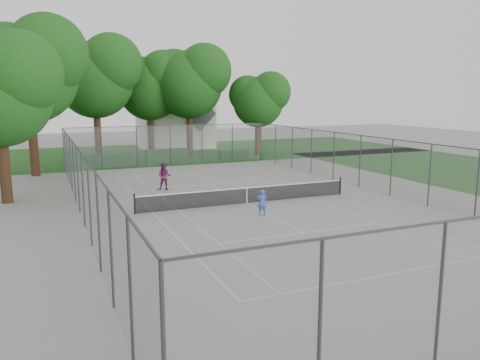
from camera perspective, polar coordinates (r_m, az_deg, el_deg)
name	(u,v)px	position (r m, az deg, el deg)	size (l,w,h in m)	color
ground	(247,203)	(26.89, 0.83, -2.86)	(120.00, 120.00, 0.00)	slate
grass_far	(150,153)	(51.43, -10.96, 3.21)	(60.00, 20.00, 0.00)	#164112
court_markings	(247,203)	(26.89, 0.83, -2.85)	(11.03, 23.83, 0.01)	silver
tennis_net	(247,195)	(26.78, 0.84, -1.80)	(12.87, 0.10, 1.10)	black
perimeter_fence	(247,172)	(26.54, 0.84, 0.95)	(18.08, 34.08, 3.52)	#38383D
tree_far_left	(96,74)	(47.19, -17.16, 12.29)	(8.28, 7.56, 11.90)	#321C12
tree_far_midleft	(151,83)	(49.97, -10.85, 11.48)	(7.46, 6.81, 10.72)	#321C12
tree_far_midright	(190,79)	(48.92, -6.14, 12.14)	(7.89, 7.21, 11.35)	#321C12
tree_far_right	(259,98)	(48.92, 2.33, 9.96)	(5.98, 5.46, 8.59)	#321C12
tree_side_back	(29,66)	(39.08, -24.34, 12.56)	(8.39, 7.66, 12.06)	#321C12
hedge_left	(109,159)	(43.08, -15.71, 2.44)	(4.44, 1.33, 1.11)	#154115
hedge_mid	(167,156)	(44.27, -8.89, 2.96)	(3.86, 1.10, 1.21)	#154115
hedge_right	(233,155)	(45.91, -0.80, 3.11)	(2.87, 1.05, 0.86)	#154115
house	(175,113)	(56.48, -7.94, 8.08)	(8.19, 6.35, 10.20)	white
girl_player	(262,202)	(24.16, 2.71, -2.74)	(0.49, 0.32, 1.34)	blue
woman_player	(164,176)	(30.97, -9.21, 0.45)	(0.88, 0.68, 1.81)	#672252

